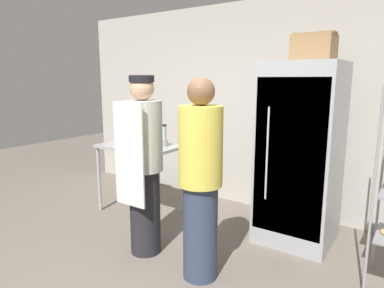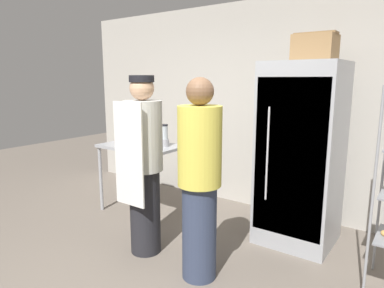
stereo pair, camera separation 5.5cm
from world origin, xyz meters
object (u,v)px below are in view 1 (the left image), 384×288
Objects in this scene: person_baker at (144,164)px; cardboard_storage_box at (314,48)px; refrigerator at (300,154)px; blender_pitcher at (163,137)px; person_customer at (201,180)px; donut_box at (128,139)px.

cardboard_storage_box is at bearing 46.27° from person_baker.
refrigerator is at bearing -109.96° from cardboard_storage_box.
blender_pitcher is 1.51m from person_customer.
person_customer is at bearing -110.91° from refrigerator.
person_baker is (1.03, -0.82, -0.02)m from donut_box.
person_baker reaches higher than person_customer.
refrigerator is 6.78× the size of donut_box.
cardboard_storage_box reaches higher than person_customer.
person_baker is at bearing -135.47° from refrigerator.
person_customer is at bearing -38.45° from blender_pitcher.
cardboard_storage_box reaches higher than donut_box.
refrigerator is 1.64m from person_baker.
refrigerator reaches higher than person_baker.
cardboard_storage_box is at bearing 12.89° from blender_pitcher.
blender_pitcher is at bearing 118.35° from person_baker.
refrigerator is 1.08× the size of person_baker.
donut_box is at bearing 141.40° from person_baker.
blender_pitcher is 0.69× the size of cardboard_storage_box.
person_baker is at bearing -38.60° from donut_box.
donut_box is at bearing -171.49° from refrigerator.
blender_pitcher is 0.16× the size of person_baker.
person_baker reaches higher than donut_box.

